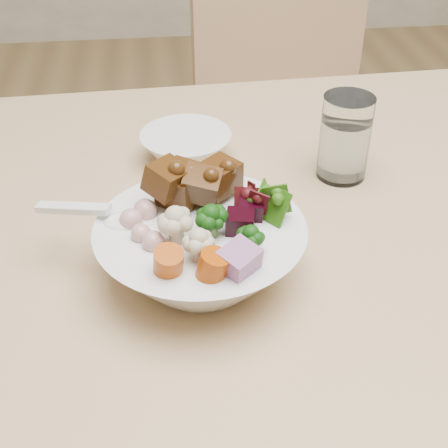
{
  "coord_description": "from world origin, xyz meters",
  "views": [
    {
      "loc": [
        -0.4,
        -0.53,
        1.24
      ],
      "look_at": [
        -0.34,
        0.01,
        0.84
      ],
      "focal_mm": 50.0,
      "sensor_mm": 36.0,
      "label": 1
    }
  ],
  "objects_px": {
    "water_glass": "(344,141)",
    "side_bowl": "(186,148)",
    "chair_far": "(293,128)",
    "dining_table": "(322,283)",
    "food_bowl": "(202,247)"
  },
  "relations": [
    {
      "from": "chair_far",
      "to": "side_bowl",
      "type": "xyz_separation_m",
      "value": [
        -0.29,
        -0.55,
        0.27
      ]
    },
    {
      "from": "dining_table",
      "to": "chair_far",
      "type": "relative_size",
      "value": 1.8
    },
    {
      "from": "dining_table",
      "to": "food_bowl",
      "type": "relative_size",
      "value": 7.42
    },
    {
      "from": "dining_table",
      "to": "water_glass",
      "type": "relative_size",
      "value": 14.44
    },
    {
      "from": "food_bowl",
      "to": "water_glass",
      "type": "bearing_deg",
      "value": 41.98
    },
    {
      "from": "food_bowl",
      "to": "side_bowl",
      "type": "distance_m",
      "value": 0.26
    },
    {
      "from": "dining_table",
      "to": "side_bowl",
      "type": "distance_m",
      "value": 0.27
    },
    {
      "from": "water_glass",
      "to": "side_bowl",
      "type": "relative_size",
      "value": 0.9
    },
    {
      "from": "chair_far",
      "to": "food_bowl",
      "type": "height_order",
      "value": "chair_far"
    },
    {
      "from": "dining_table",
      "to": "chair_far",
      "type": "height_order",
      "value": "chair_far"
    },
    {
      "from": "chair_far",
      "to": "side_bowl",
      "type": "relative_size",
      "value": 7.25
    },
    {
      "from": "chair_far",
      "to": "side_bowl",
      "type": "bearing_deg",
      "value": -126.34
    },
    {
      "from": "food_bowl",
      "to": "water_glass",
      "type": "height_order",
      "value": "food_bowl"
    },
    {
      "from": "water_glass",
      "to": "food_bowl",
      "type": "bearing_deg",
      "value": -138.02
    },
    {
      "from": "dining_table",
      "to": "water_glass",
      "type": "height_order",
      "value": "water_glass"
    }
  ]
}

